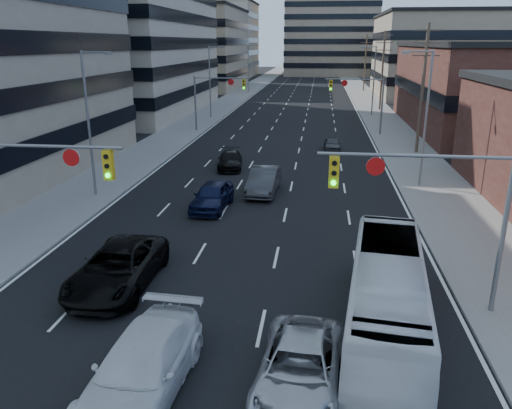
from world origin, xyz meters
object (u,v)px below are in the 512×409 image
at_px(white_van, 142,367).
at_px(silver_suv, 299,368).
at_px(transit_bus, 387,295).
at_px(sedan_blue, 212,196).
at_px(black_pickup, 118,268).

xyz_separation_m(white_van, silver_suv, (4.35, 0.72, -0.13)).
bearing_deg(white_van, silver_suv, 12.60).
bearing_deg(transit_bus, sedan_blue, 131.54).
bearing_deg(sedan_blue, white_van, -81.11).
distance_m(black_pickup, sedan_blue, 10.39).
distance_m(silver_suv, transit_bus, 4.37).
height_order(silver_suv, sedan_blue, sedan_blue).
bearing_deg(white_van, transit_bus, 32.82).
relative_size(white_van, silver_suv, 1.13).
relative_size(silver_suv, transit_bus, 0.51).
bearing_deg(silver_suv, black_pickup, 148.81).
bearing_deg(black_pickup, sedan_blue, 80.73).
distance_m(black_pickup, transit_bus, 10.51).
bearing_deg(sedan_blue, silver_suv, -65.82).
xyz_separation_m(white_van, transit_bus, (7.11, 4.04, 0.56)).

